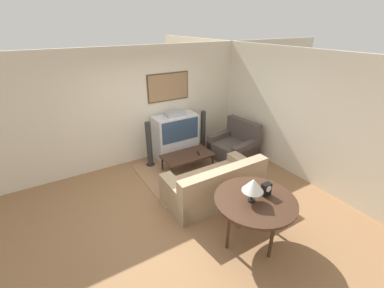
% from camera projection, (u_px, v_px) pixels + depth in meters
% --- Properties ---
extents(ground_plane, '(12.00, 12.00, 0.00)m').
position_uv_depth(ground_plane, '(186.00, 202.00, 4.96)').
color(ground_plane, '#8E6642').
extents(wall_back, '(12.00, 0.10, 2.70)m').
position_uv_depth(wall_back, '(141.00, 106.00, 6.02)').
color(wall_back, beige).
rests_on(wall_back, ground_plane).
extents(wall_right, '(0.06, 12.00, 2.70)m').
position_uv_depth(wall_right, '(290.00, 113.00, 5.61)').
color(wall_right, beige).
rests_on(wall_right, ground_plane).
extents(area_rug, '(2.24, 1.89, 0.01)m').
position_uv_depth(area_rug, '(191.00, 170.00, 5.99)').
color(area_rug, '#99704C').
rests_on(area_rug, ground_plane).
extents(tv, '(1.08, 0.53, 1.19)m').
position_uv_depth(tv, '(176.00, 136.00, 6.42)').
color(tv, silver).
rests_on(tv, ground_plane).
extents(couch, '(1.86, 0.94, 0.83)m').
position_uv_depth(couch, '(215.00, 186.00, 4.94)').
color(couch, '#9E8466').
rests_on(couch, ground_plane).
extents(armchair, '(1.04, 1.11, 0.94)m').
position_uv_depth(armchair, '(234.00, 147.00, 6.47)').
color(armchair, '#473D38').
rests_on(armchair, ground_plane).
extents(coffee_table, '(1.15, 0.63, 0.39)m').
position_uv_depth(coffee_table, '(188.00, 156.00, 5.90)').
color(coffee_table, '#3D2619').
rests_on(coffee_table, ground_plane).
extents(console_table, '(1.22, 1.22, 0.79)m').
position_uv_depth(console_table, '(255.00, 203.00, 3.80)').
color(console_table, '#3D2619').
rests_on(console_table, ground_plane).
extents(table_lamp, '(0.31, 0.31, 0.38)m').
position_uv_depth(table_lamp, '(253.00, 185.00, 3.61)').
color(table_lamp, black).
rests_on(table_lamp, console_table).
extents(mantel_clock, '(0.14, 0.10, 0.20)m').
position_uv_depth(mantel_clock, '(266.00, 189.00, 3.82)').
color(mantel_clock, black).
rests_on(mantel_clock, console_table).
extents(remote, '(0.09, 0.17, 0.02)m').
position_uv_depth(remote, '(198.00, 153.00, 5.94)').
color(remote, black).
rests_on(remote, coffee_table).
extents(speaker_tower_left, '(0.22, 0.22, 1.11)m').
position_uv_depth(speaker_tower_left, '(149.00, 145.00, 6.01)').
color(speaker_tower_left, black).
rests_on(speaker_tower_left, ground_plane).
extents(speaker_tower_right, '(0.22, 0.22, 1.11)m').
position_uv_depth(speaker_tower_right, '(203.00, 132.00, 6.72)').
color(speaker_tower_right, black).
rests_on(speaker_tower_right, ground_plane).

